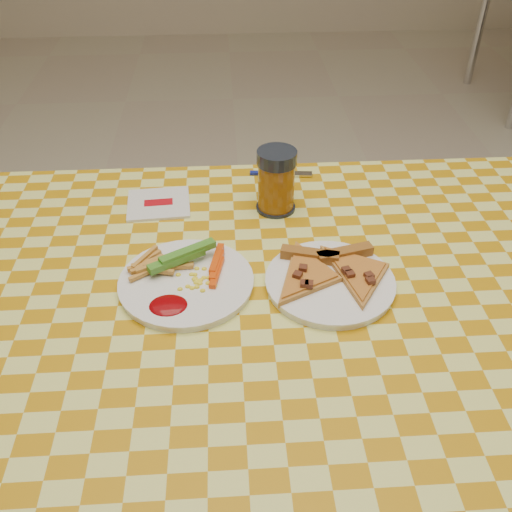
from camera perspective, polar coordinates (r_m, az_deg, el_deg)
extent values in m
plane|color=beige|center=(1.60, 0.76, -23.90)|extent=(8.00, 8.00, 0.00)
cylinder|color=silver|center=(1.60, -19.94, -6.54)|extent=(0.06, 0.06, 0.71)
cylinder|color=silver|center=(1.64, 19.21, -4.92)|extent=(0.06, 0.06, 0.71)
cube|color=#4E3A1A|center=(1.02, 1.09, -4.13)|extent=(1.20, 0.80, 0.04)
cylinder|color=silver|center=(4.09, 21.47, 20.49)|extent=(0.06, 0.06, 0.71)
cylinder|color=white|center=(1.01, -6.97, -2.73)|extent=(0.31, 0.31, 0.01)
cylinder|color=white|center=(1.01, 7.39, -2.71)|extent=(0.29, 0.29, 0.01)
cube|color=#256510|center=(1.02, -7.39, 0.01)|extent=(0.11, 0.09, 0.02)
cube|color=#E2440A|center=(1.02, -3.94, -0.99)|extent=(0.07, 0.09, 0.02)
ellipsoid|color=#7D0206|center=(0.96, -8.76, -4.95)|extent=(0.06, 0.06, 0.01)
cube|color=#9E5E23|center=(1.04, 5.40, 0.03)|extent=(0.11, 0.05, 0.02)
cube|color=#9E5E23|center=(1.05, 8.86, 0.17)|extent=(0.11, 0.05, 0.02)
cylinder|color=black|center=(1.20, 1.98, 4.91)|extent=(0.08, 0.08, 0.01)
cylinder|color=brown|center=(1.18, 2.03, 6.98)|extent=(0.07, 0.07, 0.11)
cylinder|color=black|center=(1.14, 2.10, 9.83)|extent=(0.08, 0.08, 0.03)
cube|color=silver|center=(1.23, -9.71, 5.18)|extent=(0.14, 0.13, 0.01)
cube|color=#B10A14|center=(1.23, -9.73, 5.32)|extent=(0.06, 0.03, 0.00)
cube|color=navy|center=(1.32, 1.59, 8.27)|extent=(0.10, 0.02, 0.01)
cube|color=silver|center=(1.32, 4.65, 8.18)|extent=(0.05, 0.02, 0.00)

